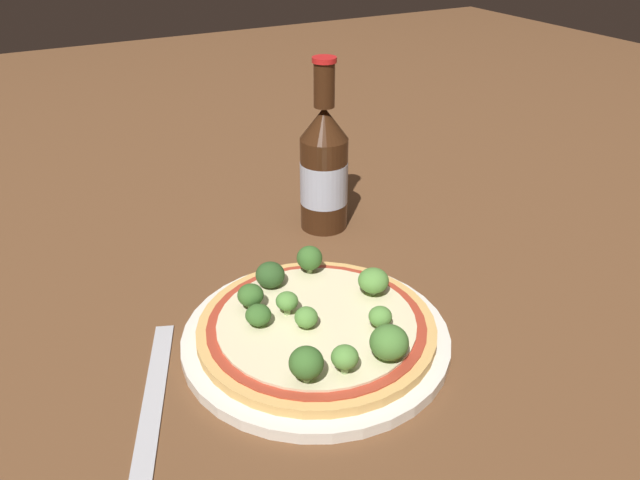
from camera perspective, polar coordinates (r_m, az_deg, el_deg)
ground_plane at (r=0.63m, az=-1.96°, el=-9.02°), size 3.00×3.00×0.00m
plate at (r=0.63m, az=-0.38°, el=-8.90°), size 0.26×0.26×0.01m
pizza at (r=0.62m, az=-0.32°, el=-7.90°), size 0.24×0.24×0.01m
broccoli_floret_0 at (r=0.60m, az=-5.66°, el=-6.85°), size 0.03×0.03×0.02m
broccoli_floret_1 at (r=0.55m, az=2.25°, el=-10.70°), size 0.02×0.02×0.03m
broccoli_floret_2 at (r=0.62m, az=-6.37°, el=-5.05°), size 0.03×0.03×0.03m
broccoli_floret_3 at (r=0.54m, az=-1.26°, el=-11.19°), size 0.03×0.03×0.03m
broccoli_floret_4 at (r=0.60m, az=5.53°, el=-6.99°), size 0.02×0.02×0.02m
broccoli_floret_5 at (r=0.66m, az=-4.88°, el=-3.28°), size 0.03×0.03×0.03m
broccoli_floret_6 at (r=0.68m, az=-0.97°, el=-1.67°), size 0.03×0.03×0.03m
broccoli_floret_7 at (r=0.62m, az=-3.04°, el=-5.63°), size 0.02×0.02×0.02m
broccoli_floret_8 at (r=0.56m, az=6.34°, el=-9.30°), size 0.04×0.04×0.03m
broccoli_floret_9 at (r=0.60m, az=-1.04°, el=-7.02°), size 0.02×0.02×0.02m
broccoli_floret_10 at (r=0.64m, az=4.99°, el=-3.80°), size 0.03×0.03×0.03m
beer_bottle at (r=0.80m, az=0.36°, el=6.55°), size 0.06×0.06×0.22m
fork at (r=0.59m, az=-14.91°, el=-13.31°), size 0.09×0.19×0.00m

